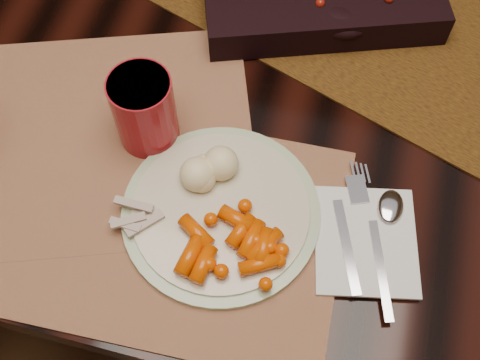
% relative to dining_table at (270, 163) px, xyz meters
% --- Properties ---
extents(floor, '(5.00, 5.00, 0.00)m').
position_rel_dining_table_xyz_m(floor, '(0.00, 0.00, -0.38)').
color(floor, black).
rests_on(floor, ground).
extents(dining_table, '(1.80, 1.00, 0.75)m').
position_rel_dining_table_xyz_m(dining_table, '(0.00, 0.00, 0.00)').
color(dining_table, black).
rests_on(dining_table, floor).
extents(placemat_main, '(0.44, 0.33, 0.00)m').
position_rel_dining_table_xyz_m(placemat_main, '(-0.07, -0.33, 0.38)').
color(placemat_main, brown).
rests_on(placemat_main, dining_table).
extents(placemat_second, '(0.57, 0.49, 0.00)m').
position_rel_dining_table_xyz_m(placemat_second, '(-0.23, -0.24, 0.38)').
color(placemat_second, brown).
rests_on(placemat_second, dining_table).
extents(dinner_plate, '(0.26, 0.26, 0.01)m').
position_rel_dining_table_xyz_m(dinner_plate, '(-0.01, -0.30, 0.39)').
color(dinner_plate, beige).
rests_on(dinner_plate, placemat_main).
extents(baby_carrots, '(0.12, 0.10, 0.02)m').
position_rel_dining_table_xyz_m(baby_carrots, '(0.01, -0.35, 0.40)').
color(baby_carrots, '#D34600').
rests_on(baby_carrots, dinner_plate).
extents(mashed_potatoes, '(0.09, 0.08, 0.05)m').
position_rel_dining_table_xyz_m(mashed_potatoes, '(-0.04, -0.25, 0.42)').
color(mashed_potatoes, '#D3C97E').
rests_on(mashed_potatoes, dinner_plate).
extents(turkey_shreds, '(0.07, 0.06, 0.02)m').
position_rel_dining_table_xyz_m(turkey_shreds, '(-0.11, -0.34, 0.40)').
color(turkey_shreds, '#9E8167').
rests_on(turkey_shreds, dinner_plate).
extents(napkin, '(0.15, 0.17, 0.01)m').
position_rel_dining_table_xyz_m(napkin, '(0.17, -0.30, 0.38)').
color(napkin, silver).
rests_on(napkin, placemat_main).
extents(fork, '(0.08, 0.16, 0.00)m').
position_rel_dining_table_xyz_m(fork, '(0.15, -0.29, 0.39)').
color(fork, silver).
rests_on(fork, napkin).
extents(spoon, '(0.08, 0.16, 0.00)m').
position_rel_dining_table_xyz_m(spoon, '(0.20, -0.30, 0.39)').
color(spoon, silver).
rests_on(spoon, napkin).
extents(red_cup, '(0.10, 0.10, 0.11)m').
position_rel_dining_table_xyz_m(red_cup, '(-0.14, -0.21, 0.43)').
color(red_cup, maroon).
rests_on(red_cup, placemat_main).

